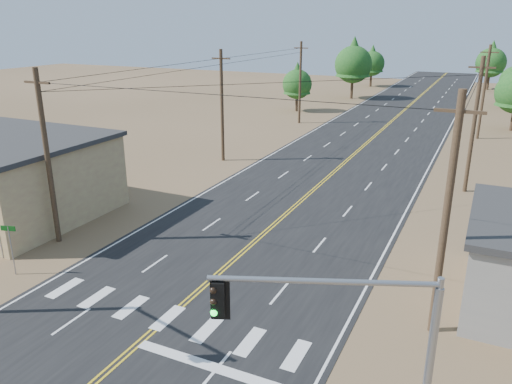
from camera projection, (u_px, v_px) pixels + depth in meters
The scene contains 13 objects.
road at pixel (324, 180), 40.55m from camera, with size 15.00×200.00×0.02m, color black.
utility_pole_left_near at pixel (47, 157), 27.76m from camera, with size 1.80×0.30×10.00m.
utility_pole_left_mid at pixel (222, 105), 44.86m from camera, with size 1.80×0.30×10.00m.
utility_pole_left_far at pixel (300, 82), 61.95m from camera, with size 1.80×0.30×10.00m.
utility_pole_right_near at pixel (446, 217), 19.25m from camera, with size 1.80×0.30×10.00m.
utility_pole_right_mid at pixel (474, 125), 36.35m from camera, with size 1.80×0.30×10.00m.
utility_pole_right_far at pixel (484, 92), 53.45m from camera, with size 1.80×0.30×10.00m.
signal_mast_right at pixel (365, 350), 12.52m from camera, with size 5.30×2.33×6.54m.
street_sign at pixel (10, 242), 24.95m from camera, with size 0.77×0.25×2.68m.
tree_left_near at pixel (297, 81), 70.59m from camera, with size 4.17×4.17×6.94m.
tree_left_mid at pixel (354, 61), 81.77m from camera, with size 6.05×6.05×10.09m.
tree_left_far at pixel (372, 61), 97.55m from camera, with size 4.83×4.83×8.05m.
tree_right_far at pixel (491, 60), 92.79m from camera, with size 5.42×5.42×9.04m.
Camera 1 is at (11.52, -7.32, 12.27)m, focal length 35.00 mm.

